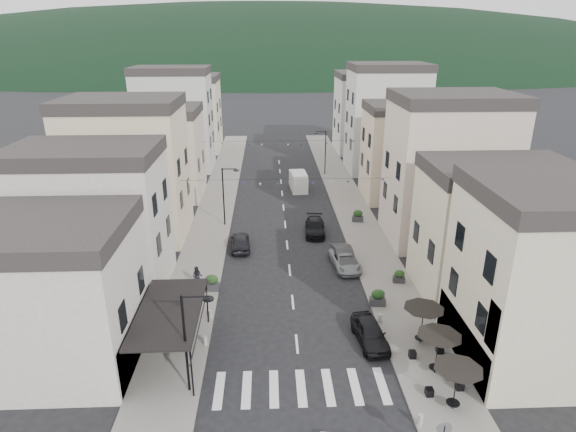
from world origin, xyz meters
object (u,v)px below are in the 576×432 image
(parked_car_b, at_px, (344,256))
(pedestrian_b, at_px, (197,276))
(parked_car_d, at_px, (315,227))
(parked_car_a, at_px, (370,332))
(pedestrian_a, at_px, (176,296))
(delivery_van, at_px, (298,181))
(parked_car_c, at_px, (345,261))
(parked_car_e, at_px, (240,241))

(parked_car_b, bearing_deg, pedestrian_b, -169.08)
(parked_car_d, xyz_separation_m, pedestrian_b, (-9.96, -10.09, 0.25))
(parked_car_a, height_order, parked_car_b, parked_car_a)
(pedestrian_b, bearing_deg, parked_car_d, 52.66)
(pedestrian_a, bearing_deg, parked_car_d, 24.15)
(delivery_van, bearing_deg, pedestrian_b, -114.42)
(parked_car_a, xyz_separation_m, parked_car_c, (0.00, 10.28, -0.09))
(parked_car_e, xyz_separation_m, delivery_van, (6.31, 17.26, 0.38))
(parked_car_c, relative_size, pedestrian_b, 2.79)
(parked_car_b, relative_size, parked_car_e, 1.01)
(parked_car_b, height_order, pedestrian_b, pedestrian_b)
(parked_car_b, xyz_separation_m, pedestrian_b, (-11.76, -3.45, 0.22))
(parked_car_d, xyz_separation_m, parked_car_e, (-7.04, -3.27, 0.05))
(parked_car_c, height_order, parked_car_d, parked_car_d)
(parked_car_b, xyz_separation_m, parked_car_c, (0.00, -0.68, -0.08))
(parked_car_b, distance_m, parked_car_d, 6.88)
(parked_car_c, height_order, parked_car_e, parked_car_e)
(delivery_van, distance_m, pedestrian_b, 25.79)
(parked_car_e, bearing_deg, parked_car_b, 154.90)
(delivery_van, bearing_deg, parked_car_d, -90.46)
(pedestrian_a, bearing_deg, parked_car_e, 42.16)
(parked_car_a, distance_m, parked_car_e, 16.84)
(parked_car_a, height_order, delivery_van, delivery_van)
(parked_car_e, distance_m, pedestrian_b, 7.42)
(parked_car_b, height_order, delivery_van, delivery_van)
(parked_car_d, relative_size, pedestrian_a, 2.39)
(parked_car_a, relative_size, parked_car_b, 0.98)
(parked_car_c, distance_m, delivery_van, 21.48)
(delivery_van, xyz_separation_m, pedestrian_b, (-9.22, -24.09, -0.18))
(pedestrian_b, bearing_deg, delivery_van, 76.33)
(parked_car_a, bearing_deg, parked_car_c, 83.40)
(parked_car_a, distance_m, pedestrian_a, 13.54)
(parked_car_c, distance_m, parked_car_e, 9.73)
(pedestrian_b, bearing_deg, parked_car_b, 23.62)
(parked_car_a, distance_m, delivery_van, 31.70)
(parked_car_e, xyz_separation_m, pedestrian_b, (-2.92, -6.83, 0.20))
(delivery_van, height_order, pedestrian_b, delivery_van)
(parked_car_a, relative_size, delivery_van, 0.87)
(parked_car_e, bearing_deg, parked_car_c, 151.15)
(parked_car_d, relative_size, parked_car_e, 1.08)
(parked_car_c, bearing_deg, delivery_van, 90.93)
(parked_car_d, distance_m, parked_car_e, 7.76)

